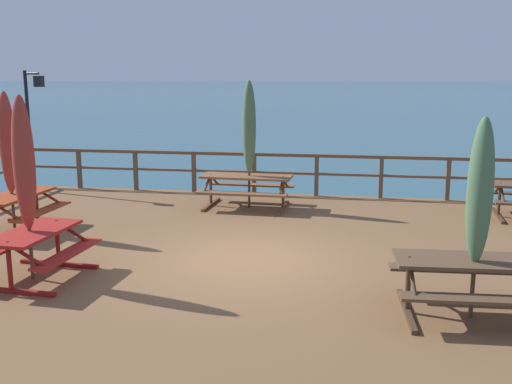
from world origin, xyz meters
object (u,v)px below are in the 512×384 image
object	(u,v)px
picnic_table_front_left	(246,184)
picnic_table_front_right	(34,244)
patio_umbrella_tall_back_right	(8,143)
picnic_table_mid_centre	(476,274)
patio_umbrella_tall_mid_left	(249,128)
patio_umbrella_short_mid	(24,164)
picnic_table_back_right	(16,204)
lamp_post_hooked	(33,113)
patio_umbrella_short_front	(480,193)

from	to	relation	value
picnic_table_front_left	picnic_table_front_right	xyz separation A→B (m)	(-2.32, -5.38, -0.02)
patio_umbrella_tall_back_right	picnic_table_mid_centre	bearing A→B (deg)	-19.06
patio_umbrella_tall_mid_left	patio_umbrella_short_mid	bearing A→B (deg)	-114.32
picnic_table_back_right	picnic_table_mid_centre	bearing A→B (deg)	-19.16
patio_umbrella_tall_mid_left	lamp_post_hooked	xyz separation A→B (m)	(-5.95, 0.97, 0.22)
picnic_table_mid_centre	picnic_table_front_right	bearing A→B (deg)	176.76
picnic_table_mid_centre	patio_umbrella_tall_mid_left	world-z (taller)	patio_umbrella_tall_mid_left
picnic_table_back_right	patio_umbrella_short_front	xyz separation A→B (m)	(8.16, -2.93, 1.10)
patio_umbrella_tall_back_right	patio_umbrella_short_mid	distance (m)	3.12
patio_umbrella_tall_mid_left	patio_umbrella_short_front	xyz separation A→B (m)	(3.95, -5.81, -0.23)
patio_umbrella_short_mid	lamp_post_hooked	distance (m)	7.27
patio_umbrella_tall_back_right	lamp_post_hooked	xyz separation A→B (m)	(-1.67, 3.84, 0.34)
picnic_table_back_right	patio_umbrella_tall_back_right	world-z (taller)	patio_umbrella_tall_back_right
picnic_table_front_right	picnic_table_front_left	bearing A→B (deg)	66.70
patio_umbrella_tall_mid_left	patio_umbrella_short_front	world-z (taller)	patio_umbrella_tall_mid_left
patio_umbrella_short_front	lamp_post_hooked	distance (m)	12.01
lamp_post_hooked	picnic_table_back_right	bearing A→B (deg)	-65.63
picnic_table_back_right	patio_umbrella_short_mid	xyz separation A→B (m)	(1.77, -2.51, 1.24)
picnic_table_back_right	patio_umbrella_tall_back_right	bearing A→B (deg)	172.10
patio_umbrella_tall_back_right	patio_umbrella_short_front	xyz separation A→B (m)	(8.24, -2.94, -0.12)
picnic_table_front_right	patio_umbrella_tall_mid_left	xyz separation A→B (m)	(2.38, 5.38, 1.34)
patio_umbrella_tall_mid_left	patio_umbrella_short_mid	world-z (taller)	patio_umbrella_tall_mid_left
picnic_table_front_left	patio_umbrella_short_front	bearing A→B (deg)	-55.35
picnic_table_back_right	patio_umbrella_short_front	distance (m)	8.74
picnic_table_front_right	patio_umbrella_tall_back_right	distance (m)	3.37
picnic_table_back_right	picnic_table_front_right	bearing A→B (deg)	-53.72
picnic_table_mid_centre	patio_umbrella_short_front	size ratio (longest dim) A/B	0.82
patio_umbrella_tall_mid_left	patio_umbrella_short_mid	distance (m)	5.92
picnic_table_front_left	patio_umbrella_short_mid	world-z (taller)	patio_umbrella_short_mid
patio_umbrella_tall_back_right	patio_umbrella_tall_mid_left	size ratio (longest dim) A/B	0.94
patio_umbrella_short_mid	patio_umbrella_short_front	bearing A→B (deg)	-3.75
picnic_table_back_right	patio_umbrella_tall_mid_left	bearing A→B (deg)	34.43
picnic_table_mid_centre	patio_umbrella_short_mid	distance (m)	6.56
picnic_table_mid_centre	patio_umbrella_tall_back_right	distance (m)	8.84
picnic_table_mid_centre	patio_umbrella_tall_mid_left	xyz separation A→B (m)	(-4.00, 5.74, 1.33)
picnic_table_front_left	patio_umbrella_tall_mid_left	xyz separation A→B (m)	(0.07, -0.00, 1.33)
picnic_table_back_right	lamp_post_hooked	xyz separation A→B (m)	(-1.74, 3.85, 1.56)
picnic_table_front_right	picnic_table_mid_centre	bearing A→B (deg)	-3.24
patio_umbrella_tall_back_right	patio_umbrella_tall_mid_left	xyz separation A→B (m)	(4.29, 2.87, 0.12)
patio_umbrella_short_front	patio_umbrella_short_mid	world-z (taller)	patio_umbrella_short_mid
patio_umbrella_short_front	patio_umbrella_short_mid	bearing A→B (deg)	176.25
picnic_table_front_left	lamp_post_hooked	xyz separation A→B (m)	(-5.89, 0.96, 1.55)
picnic_table_front_left	patio_umbrella_short_mid	bearing A→B (deg)	-113.73
picnic_table_front_left	patio_umbrella_tall_mid_left	bearing A→B (deg)	-0.83
lamp_post_hooked	patio_umbrella_short_mid	bearing A→B (deg)	-61.06
patio_umbrella_tall_back_right	patio_umbrella_short_front	size ratio (longest dim) A/B	1.07
picnic_table_back_right	patio_umbrella_short_mid	size ratio (longest dim) A/B	0.66
patio_umbrella_short_mid	picnic_table_front_left	bearing A→B (deg)	66.27
picnic_table_back_right	patio_umbrella_tall_mid_left	world-z (taller)	patio_umbrella_tall_mid_left
lamp_post_hooked	picnic_table_front_right	bearing A→B (deg)	-60.61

